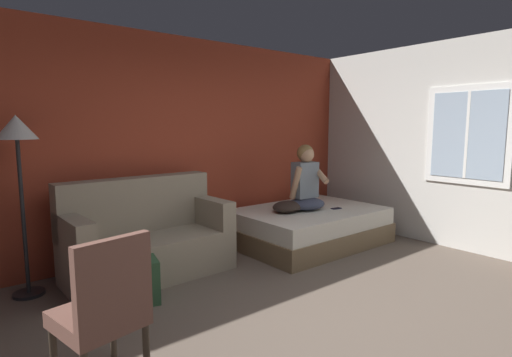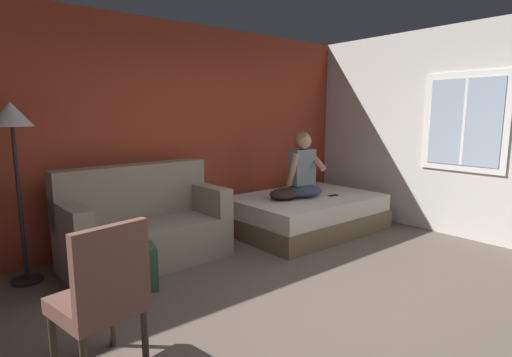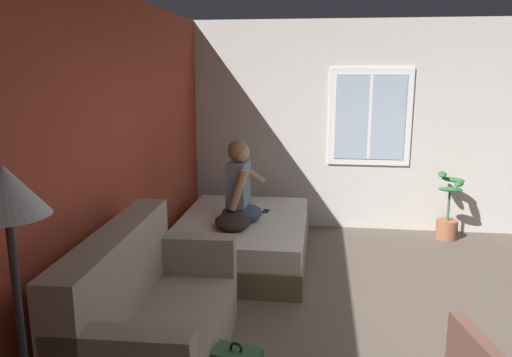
{
  "view_description": "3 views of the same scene",
  "coord_description": "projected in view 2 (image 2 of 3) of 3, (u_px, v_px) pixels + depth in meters",
  "views": [
    {
      "loc": [
        -2.22,
        -1.85,
        1.6
      ],
      "look_at": [
        0.78,
        1.88,
        0.97
      ],
      "focal_mm": 28.0,
      "sensor_mm": 36.0,
      "label": 1
    },
    {
      "loc": [
        -2.22,
        -1.85,
        1.6
      ],
      "look_at": [
        0.82,
        1.87,
        0.81
      ],
      "focal_mm": 28.0,
      "sensor_mm": 36.0,
      "label": 2
    },
    {
      "loc": [
        -3.52,
        1.03,
        2.09
      ],
      "look_at": [
        0.7,
        1.57,
        1.15
      ],
      "focal_mm": 35.0,
      "sensor_mm": 36.0,
      "label": 3
    }
  ],
  "objects": [
    {
      "name": "backpack",
      "position": [
        144.0,
        268.0,
        3.67
      ],
      "size": [
        0.29,
        0.33,
        0.46
      ],
      "color": "#2D5133",
      "rests_on": "ground"
    },
    {
      "name": "bed",
      "position": [
        306.0,
        213.0,
        5.48
      ],
      "size": [
        1.99,
        1.41,
        0.48
      ],
      "color": "brown",
      "rests_on": "ground"
    },
    {
      "name": "couch",
      "position": [
        144.0,
        226.0,
        4.31
      ],
      "size": [
        1.72,
        0.87,
        1.04
      ],
      "color": "gray",
      "rests_on": "ground"
    },
    {
      "name": "wall_back_accent",
      "position": [
        160.0,
        133.0,
        4.95
      ],
      "size": [
        11.01,
        0.16,
        2.7
      ],
      "primitive_type": "cube",
      "color": "#993823",
      "rests_on": "ground"
    },
    {
      "name": "ground_plane",
      "position": [
        327.0,
        324.0,
        3.06
      ],
      "size": [
        40.0,
        40.0,
        0.0
      ],
      "primitive_type": "plane",
      "color": "brown"
    },
    {
      "name": "cell_phone",
      "position": [
        333.0,
        195.0,
        5.45
      ],
      "size": [
        0.15,
        0.09,
        0.01
      ],
      "primitive_type": "cube",
      "rotation": [
        0.0,
        0.0,
        1.45
      ],
      "color": "black",
      "rests_on": "bed"
    },
    {
      "name": "throw_pillow",
      "position": [
        285.0,
        194.0,
        5.25
      ],
      "size": [
        0.56,
        0.48,
        0.14
      ],
      "primitive_type": "ellipsoid",
      "rotation": [
        0.0,
        0.0,
        0.29
      ],
      "color": "#2D231E",
      "rests_on": "bed"
    },
    {
      "name": "person_seated",
      "position": [
        303.0,
        170.0,
        5.36
      ],
      "size": [
        0.56,
        0.49,
        0.88
      ],
      "color": "#383D51",
      "rests_on": "bed"
    },
    {
      "name": "side_chair",
      "position": [
        102.0,
        294.0,
        2.37
      ],
      "size": [
        0.54,
        0.54,
        0.98
      ],
      "color": "#382D23",
      "rests_on": "ground"
    },
    {
      "name": "wall_side_with_window",
      "position": [
        501.0,
        134.0,
        4.77
      ],
      "size": [
        0.19,
        6.76,
        2.7
      ],
      "color": "silver",
      "rests_on": "ground"
    },
    {
      "name": "floor_lamp",
      "position": [
        13.0,
        132.0,
        3.59
      ],
      "size": [
        0.36,
        0.36,
        1.7
      ],
      "color": "black",
      "rests_on": "ground"
    }
  ]
}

